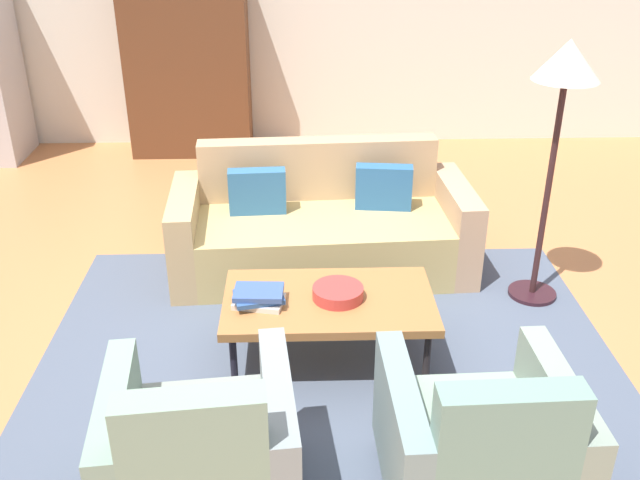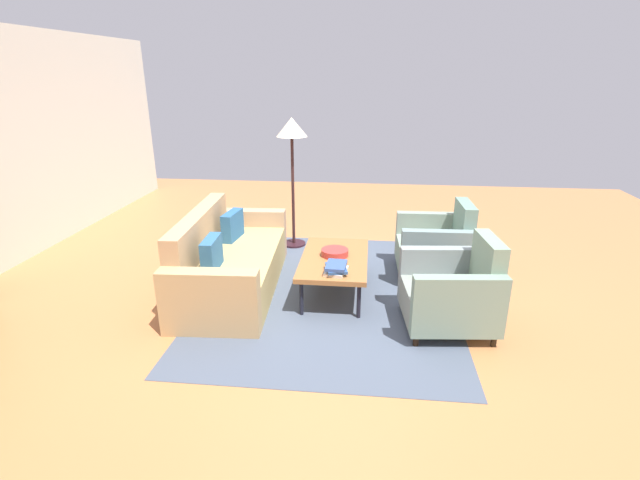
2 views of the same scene
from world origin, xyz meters
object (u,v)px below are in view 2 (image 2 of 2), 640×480
Objects in this scene: couch at (226,263)px; armchair_left at (455,293)px; armchair_right at (438,247)px; floor_lamp at (292,139)px; fruit_bowl at (335,252)px; book_stack at (336,268)px; coffee_table at (334,260)px.

armchair_left reaches higher than couch.
floor_lamp is (0.82, 1.84, 1.10)m from armchair_right.
fruit_bowl is 1.82m from floor_lamp.
fruit_bowl is at bearing 89.57° from couch.
couch reaches higher than fruit_bowl.
floor_lamp is at bearing 36.78° from armchair_left.
couch is 7.08× the size of book_stack.
fruit_bowl is 0.45m from book_stack.
armchair_left is 1.20m from armchair_right.
coffee_table is at bearing 87.07° from couch.
couch reaches higher than coffee_table.
floor_lamp is (2.01, 1.84, 1.10)m from armchair_left.
fruit_bowl is (0.65, 1.17, 0.10)m from armchair_left.
floor_lamp reaches higher than fruit_bowl.
armchair_left is 2.90× the size of book_stack.
armchair_right is 1.29m from fruit_bowl.
fruit_bowl is at bearing 0.00° from coffee_table.
armchair_left is (-0.59, -2.35, 0.06)m from couch.
armchair_left reaches higher than coffee_table.
armchair_right is at bearing 101.30° from couch.
floor_lamp is (1.81, 0.72, 0.99)m from book_stack.
coffee_table is 1.36× the size of armchair_right.
armchair_left is at bearing -100.15° from book_stack.
book_stack is (-0.45, -0.05, 0.01)m from fruit_bowl.
coffee_table is 1.36× the size of armchair_left.
coffee_table is 0.09m from fruit_bowl.
floor_lamp is (1.43, -0.52, 1.16)m from couch.
floor_lamp reaches higher than armchair_left.
armchair_right is at bearing -64.75° from fruit_bowl.
floor_lamp reaches higher than couch.
armchair_right is at bearing -62.70° from coffee_table.
armchair_left reaches higher than fruit_bowl.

